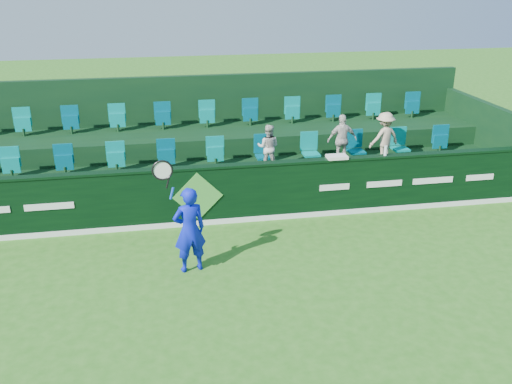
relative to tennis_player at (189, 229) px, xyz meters
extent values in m
plane|color=#286A19|center=(0.33, -1.94, -0.85)|extent=(60.00, 60.00, 0.00)
cube|color=black|center=(0.33, 2.06, -0.20)|extent=(16.00, 0.20, 1.30)
cube|color=black|center=(0.33, 2.06, 0.47)|extent=(16.00, 0.24, 0.05)
cube|color=white|center=(0.33, 1.95, -0.79)|extent=(16.00, 0.02, 0.12)
cube|color=green|center=(0.33, 1.95, -0.15)|extent=(1.10, 0.02, 1.10)
cube|color=white|center=(-2.77, 1.95, -0.15)|extent=(1.00, 0.01, 0.14)
cube|color=white|center=(3.43, 1.95, -0.15)|extent=(0.70, 0.01, 0.14)
cube|color=white|center=(4.63, 1.95, -0.15)|extent=(0.85, 0.01, 0.14)
cube|color=white|center=(5.83, 1.95, -0.15)|extent=(1.00, 0.01, 0.14)
cube|color=white|center=(7.03, 1.95, -0.15)|extent=(0.70, 0.01, 0.14)
cube|color=black|center=(0.33, 3.16, -0.45)|extent=(16.00, 2.00, 0.80)
cube|color=black|center=(0.33, 5.06, -0.20)|extent=(16.00, 1.80, 1.30)
cube|color=black|center=(0.33, 6.06, 0.45)|extent=(16.00, 0.20, 2.60)
cube|color=black|center=(8.23, 4.06, 0.15)|extent=(0.20, 4.00, 2.00)
cube|color=#04847D|center=(0.33, 3.56, 0.25)|extent=(13.50, 0.50, 0.60)
cube|color=#04847D|center=(0.33, 5.36, 0.75)|extent=(13.50, 0.50, 0.60)
imported|color=#0C19D0|center=(0.01, 0.00, -0.02)|extent=(0.68, 0.52, 1.67)
cylinder|color=#143FBF|center=(-0.28, -0.10, 0.77)|extent=(0.10, 0.04, 0.22)
cylinder|color=black|center=(-0.34, -0.10, 0.97)|extent=(0.08, 0.03, 0.20)
torus|color=black|center=(-0.42, -0.10, 1.21)|extent=(0.46, 0.04, 0.46)
cylinder|color=silver|center=(-0.42, -0.10, 1.21)|extent=(0.38, 0.01, 0.38)
imported|color=beige|center=(2.14, 3.18, 0.50)|extent=(0.65, 0.58, 1.10)
imported|color=beige|center=(3.97, 3.18, 0.58)|extent=(0.74, 0.31, 1.26)
imported|color=#C9B08D|center=(5.06, 3.18, 0.58)|extent=(0.91, 0.66, 1.27)
cube|color=white|center=(3.48, 2.06, 0.53)|extent=(0.45, 0.30, 0.07)
cylinder|color=silver|center=(4.63, 2.06, 0.61)|extent=(0.07, 0.07, 0.23)
camera|label=1|loc=(-0.51, -9.58, 4.50)|focal=40.00mm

